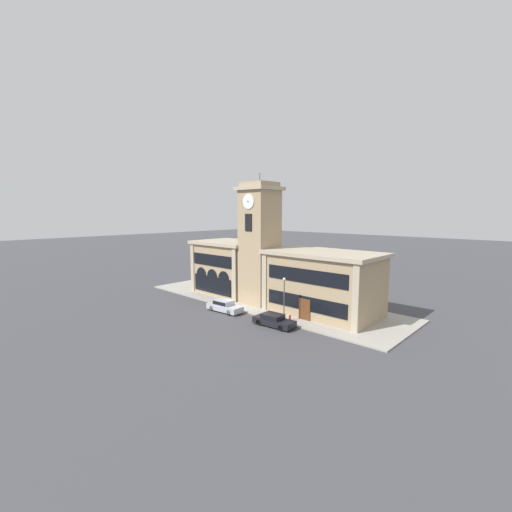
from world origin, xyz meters
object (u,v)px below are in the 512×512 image
Objects in this scene: parked_car_near at (224,306)px; parked_car_mid at (274,320)px; street_lamp at (284,292)px; fire_hydrant at (290,319)px.

parked_car_near reaches higher than parked_car_mid.
street_lamp is at bearing 8.58° from parked_car_near.
fire_hydrant is (0.78, 1.86, -0.13)m from parked_car_mid.
parked_car_mid is at bearing -3.75° from parked_car_near.
street_lamp is (8.01, 1.75, 2.71)m from parked_car_near.
parked_car_mid is 0.97× the size of street_lamp.
parked_car_mid is 2.02m from fire_hydrant.
parked_car_near is 1.02× the size of parked_car_mid.
parked_car_near is at bearing -167.98° from fire_hydrant.
parked_car_near is 5.62× the size of fire_hydrant.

